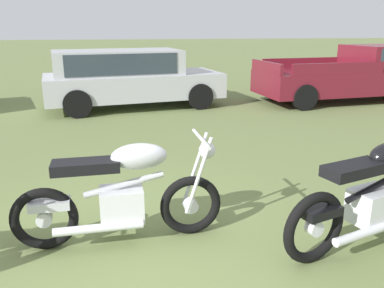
{
  "coord_description": "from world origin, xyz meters",
  "views": [
    {
      "loc": [
        0.03,
        -3.16,
        2.0
      ],
      "look_at": [
        0.75,
        1.11,
        0.7
      ],
      "focal_mm": 36.86,
      "sensor_mm": 36.0,
      "label": 1
    }
  ],
  "objects_px": {
    "motorcycle_black": "(374,195)",
    "car_silver": "(126,74)",
    "motorcycle_silver": "(122,194)",
    "pickup_truck_burgundy": "(359,73)"
  },
  "relations": [
    {
      "from": "motorcycle_black",
      "to": "car_silver",
      "type": "relative_size",
      "value": 0.43
    },
    {
      "from": "motorcycle_silver",
      "to": "motorcycle_black",
      "type": "bearing_deg",
      "value": -12.69
    },
    {
      "from": "motorcycle_black",
      "to": "pickup_truck_burgundy",
      "type": "height_order",
      "value": "pickup_truck_burgundy"
    },
    {
      "from": "motorcycle_black",
      "to": "pickup_truck_burgundy",
      "type": "xyz_separation_m",
      "value": [
        4.11,
        6.95,
        0.26
      ]
    },
    {
      "from": "motorcycle_silver",
      "to": "motorcycle_black",
      "type": "xyz_separation_m",
      "value": [
        2.31,
        -0.42,
        0.0
      ]
    },
    {
      "from": "car_silver",
      "to": "pickup_truck_burgundy",
      "type": "xyz_separation_m",
      "value": [
        6.32,
        -0.06,
        -0.08
      ]
    },
    {
      "from": "motorcycle_silver",
      "to": "pickup_truck_burgundy",
      "type": "relative_size",
      "value": 0.37
    },
    {
      "from": "motorcycle_silver",
      "to": "pickup_truck_burgundy",
      "type": "bearing_deg",
      "value": 42.99
    },
    {
      "from": "car_silver",
      "to": "pickup_truck_burgundy",
      "type": "height_order",
      "value": "pickup_truck_burgundy"
    },
    {
      "from": "car_silver",
      "to": "motorcycle_silver",
      "type": "bearing_deg",
      "value": -100.57
    }
  ]
}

